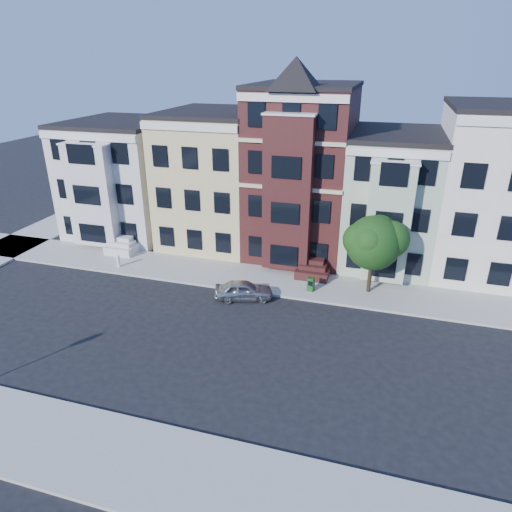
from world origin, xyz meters
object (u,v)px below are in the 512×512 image
(fire_hydrant, at_px, (118,262))
(parked_car, at_px, (244,290))
(street_tree, at_px, (373,246))
(newspaper_box, at_px, (311,284))

(fire_hydrant, bearing_deg, parked_car, -9.68)
(parked_car, distance_m, fire_hydrant, 10.08)
(street_tree, bearing_deg, newspaper_box, -165.06)
(street_tree, relative_size, newspaper_box, 6.87)
(street_tree, distance_m, newspaper_box, 4.55)
(street_tree, bearing_deg, parked_car, -158.25)
(fire_hydrant, bearing_deg, street_tree, 4.19)
(newspaper_box, relative_size, fire_hydrant, 1.29)
(fire_hydrant, bearing_deg, newspaper_box, 1.33)
(street_tree, relative_size, fire_hydrant, 8.88)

